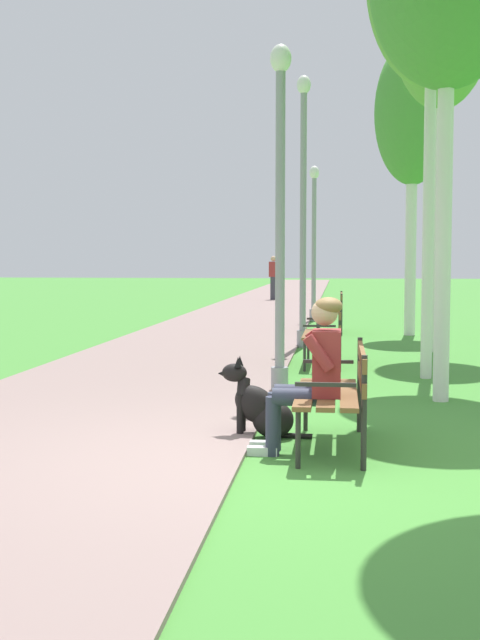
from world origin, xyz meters
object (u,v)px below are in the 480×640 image
Objects in this scene: park_bench_far at (333,308)px; lamp_post_far at (314,241)px; park_bench_mid at (327,330)px; lamp_post_near at (280,215)px; dog_black at (261,408)px; lamp_post_mid at (303,208)px; pedestrian_distant at (273,278)px; park_bench_near at (339,387)px; birch_tree_fifth at (413,116)px; person_seated_on_near_bench at (313,369)px; birch_tree_fourth at (442,23)px.

park_bench_far is 0.39× the size of lamp_post_far.
park_bench_mid is 3.05m from lamp_post_near.
park_bench_mid is 1.80× the size of dog_black.
dog_black is at bearing -92.88° from park_bench_far.
park_bench_mid is 8.76m from lamp_post_far.
lamp_post_near is (-0.01, 2.43, 1.79)m from dog_black.
lamp_post_near is 5.04m from lamp_post_mid.
lamp_post_mid is at bearing -99.46° from park_bench_far.
lamp_post_near is 2.40× the size of pedestrian_distant.
park_bench_near is at bearing -88.12° from park_bench_mid.
birch_tree_fifth reaches higher than park_bench_mid.
birch_tree_fifth is (2.08, 10.04, 4.13)m from dog_black.
person_seated_on_near_bench is 0.33× the size of lamp_post_far.
park_bench_near is at bearing -87.37° from lamp_post_far.
park_bench_mid and park_bench_far have the same top height.
lamp_post_far is 0.65× the size of birch_tree_fifth.
lamp_post_near is at bearing -90.20° from lamp_post_far.
lamp_post_near is at bearing 99.03° from person_seated_on_near_bench.
park_bench_near is at bearing -84.20° from pedestrian_distant.
park_bench_near is 8.06m from lamp_post_mid.
dog_black is at bearing 129.11° from person_seated_on_near_bench.
birch_tree_fifth reaches higher than pedestrian_distant.
birch_tree_fifth is (2.05, -3.60, 2.41)m from lamp_post_far.
park_bench_far is 0.38× the size of lamp_post_near.
birch_tree_fourth is at bearing 63.54° from lamp_post_near.
birch_tree_fourth reaches higher than park_bench_mid.
park_bench_far is at bearing 117.31° from birch_tree_fourth.
park_bench_far is 11.00m from person_seated_on_near_bench.
dog_black is 0.50× the size of pedestrian_distant.
park_bench_mid is 0.38× the size of lamp_post_near.
person_seated_on_near_bench is 24.37m from pedestrian_distant.
park_bench_near is 1.20× the size of person_seated_on_near_bench.
lamp_post_near is (-0.51, -2.58, 1.54)m from park_bench_mid.
lamp_post_mid reaches higher than park_bench_far.
lamp_post_near reaches higher than park_bench_mid.
lamp_post_far is 0.55× the size of birch_tree_fourth.
birch_tree_fourth is 3.17m from birch_tree_fifth.
park_bench_near is 0.38× the size of lamp_post_near.
person_seated_on_near_bench is at bearing -50.89° from dog_black.
park_bench_near and park_bench_far have the same top height.
lamp_post_mid reaches higher than park_bench_mid.
person_seated_on_near_bench is 0.18× the size of birch_tree_fourth.
park_bench_near is 5.37m from park_bench_mid.
pedestrian_distant reaches higher than person_seated_on_near_bench.
pedestrian_distant is at bearing 94.28° from dog_black.
birch_tree_fourth is 4.19× the size of pedestrian_distant.
park_bench_far is at bearing 86.15° from lamp_post_near.
birch_tree_fifth is 14.63m from pedestrian_distant.
pedestrian_distant is at bearing 95.26° from person_seated_on_near_bench.
person_seated_on_near_bench is 11.35m from birch_tree_fifth.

